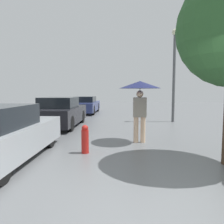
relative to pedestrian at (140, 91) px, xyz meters
The scene contains 6 objects.
ground_plane 4.40m from the pedestrian, 90.48° to the right, with size 60.00×60.00×0.00m, color slate.
pedestrian is the anchor object (origin of this frame).
parked_car_middle 4.54m from the pedestrian, 138.31° to the left, with size 1.66×3.92×1.31m.
parked_car_farthest 9.68m from the pedestrian, 109.74° to the left, with size 1.72×4.33×1.21m.
street_lamp 5.28m from the pedestrian, 66.02° to the left, with size 0.31×0.31×4.68m.
fire_hydrant 2.28m from the pedestrian, 139.66° to the right, with size 0.19×0.19×0.73m.
Camera 1 is at (-0.50, -2.55, 1.57)m, focal length 35.00 mm.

